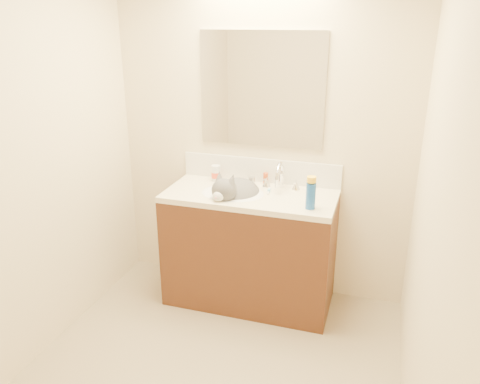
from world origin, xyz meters
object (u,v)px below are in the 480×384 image
Objects in this scene: basin at (233,202)px; vanity_cabinet at (250,250)px; faucet at (280,178)px; pill_bottle at (216,173)px; silver_jar at (252,181)px; amber_bottle at (266,179)px; cat at (235,195)px; spray_can at (311,196)px.

vanity_cabinet is at bearing 14.04° from basin.
faucet is 0.50m from pill_bottle.
vanity_cabinet is 0.63m from pill_bottle.
faucet is 4.87× the size of silver_jar.
basin is 0.32m from amber_bottle.
cat reaches higher than silver_jar.
basin is 7.83× the size of silver_jar.
pill_bottle is at bearing 150.97° from vanity_cabinet.
basin is 1.61× the size of faucet.
amber_bottle is at bearing 149.06° from faucet.
vanity_cabinet is 0.58m from faucet.
vanity_cabinet is 2.45× the size of cat.
silver_jar is at bearing 70.05° from basin.
amber_bottle is at bearing 69.42° from cat.
spray_can is at bearing -12.32° from basin.
basin is at bearing -150.88° from faucet.
spray_can reaches higher than silver_jar.
pill_bottle is 0.84m from spray_can.
basin is 0.60m from spray_can.
basin is 0.06m from cat.
amber_bottle is (0.16, 0.23, 0.06)m from cat.
amber_bottle is at bearing 54.09° from basin.
amber_bottle is (0.38, 0.03, -0.02)m from pill_bottle.
cat is 0.30m from pill_bottle.
spray_can is at bearing 0.76° from cat.
cat is 0.29m from amber_bottle.
faucet is at bearing 37.29° from vanity_cabinet.
silver_jar is at bearing 103.08° from vanity_cabinet.
cat is at bearing -169.72° from vanity_cabinet.
spray_can is (0.27, -0.29, -0.00)m from faucet.
vanity_cabinet is 0.71m from spray_can.
faucet is 0.34m from cat.
spray_can is (0.57, -0.12, 0.16)m from basin.
basin is 0.25m from silver_jar.
basin is at bearing -45.90° from pill_bottle.
faucet is 0.23m from silver_jar.
basin is 0.38m from faucet.
vanity_cabinet is 13.37× the size of amber_bottle.
cat is at bearing -124.99° from amber_bottle.
vanity_cabinet is at bearing -29.03° from pill_bottle.
silver_jar is (-0.04, 0.18, 0.48)m from vanity_cabinet.
silver_jar is 0.33× the size of spray_can.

